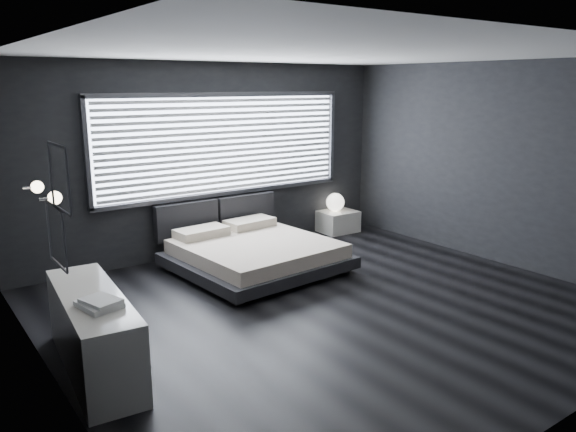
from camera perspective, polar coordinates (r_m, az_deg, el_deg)
room at (r=6.15m, az=4.65°, el=3.06°), size 6.04×6.00×2.80m
window at (r=8.43m, az=-6.31°, el=7.23°), size 4.14×0.09×1.52m
headboard at (r=8.45m, az=-7.23°, el=0.06°), size 1.96×0.16×0.52m
sconce_near at (r=4.85m, az=-22.65°, el=1.71°), size 0.18×0.11×0.11m
sconce_far at (r=5.43m, az=-24.15°, el=2.70°), size 0.18×0.11×0.11m
wall_art_upper at (r=4.21m, az=-22.22°, el=3.59°), size 0.01×0.48×0.48m
wall_art_lower at (r=4.54m, az=-22.47°, el=-1.86°), size 0.01×0.48×0.48m
bed at (r=7.66m, az=-3.37°, el=-3.76°), size 2.18×2.09×0.53m
nightstand at (r=9.70m, az=5.07°, el=-0.54°), size 0.63×0.53×0.36m
orb_lamp at (r=9.63m, az=4.82°, el=1.41°), size 0.31×0.31×0.31m
dresser at (r=5.33m, az=-19.10°, el=-11.09°), size 0.66×1.80×0.71m
book_stack at (r=4.89m, az=-18.57°, el=-8.39°), size 0.34×0.40×0.07m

